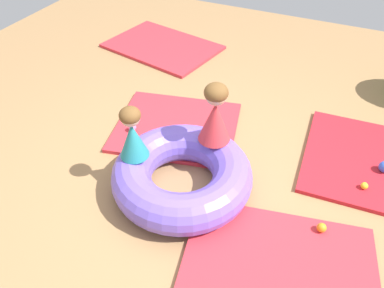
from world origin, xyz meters
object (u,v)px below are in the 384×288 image
(child_in_red, at_px, (215,113))
(child_in_teal, at_px, (132,133))
(play_ball_orange, at_px, (322,228))
(play_ball_yellow, at_px, (364,186))
(play_ball_pink, at_px, (132,128))
(inflatable_cushion, at_px, (182,175))

(child_in_red, height_order, child_in_teal, child_in_red)
(play_ball_orange, distance_m, play_ball_yellow, 0.65)
(child_in_red, height_order, play_ball_pink, child_in_red)
(play_ball_orange, relative_size, play_ball_yellow, 1.21)
(play_ball_orange, height_order, play_ball_pink, play_ball_pink)
(inflatable_cushion, distance_m, child_in_teal, 0.55)
(inflatable_cushion, relative_size, play_ball_yellow, 19.48)
(inflatable_cushion, height_order, play_ball_yellow, inflatable_cushion)
(play_ball_pink, bearing_deg, play_ball_orange, -13.08)
(child_in_red, height_order, play_ball_yellow, child_in_red)
(inflatable_cushion, height_order, child_in_teal, child_in_teal)
(play_ball_orange, distance_m, play_ball_pink, 1.99)
(inflatable_cushion, xyz_separation_m, child_in_red, (0.13, 0.37, 0.43))
(child_in_teal, bearing_deg, play_ball_yellow, 143.26)
(inflatable_cushion, bearing_deg, play_ball_pink, 149.06)
(play_ball_yellow, bearing_deg, child_in_red, -169.23)
(inflatable_cushion, relative_size, play_ball_orange, 16.04)
(play_ball_orange, bearing_deg, inflatable_cushion, -179.26)
(inflatable_cushion, height_order, child_in_red, child_in_red)
(child_in_teal, distance_m, play_ball_pink, 0.84)
(play_ball_yellow, bearing_deg, inflatable_cushion, -156.60)
(child_in_teal, height_order, play_ball_pink, child_in_teal)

